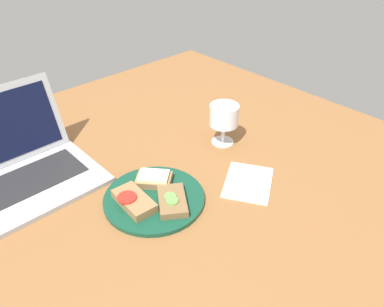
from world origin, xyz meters
TOP-DOWN VIEW (x-y plane):
  - wooden_table at (0.00, 0.00)cm, footprint 140.00×140.00cm
  - plate at (-11.60, -4.43)cm, footprint 25.19×25.19cm
  - sandwich_with_tomato at (-16.86, -3.32)cm, footprint 7.07×12.15cm
  - sandwich_with_cucumber at (-9.94, -9.45)cm, footprint 11.50×12.65cm
  - sandwich_with_cheese at (-8.09, -0.46)cm, footprint 10.57×10.88cm
  - wine_glass at (20.37, 2.16)cm, footprint 8.64×8.64cm
  - laptop at (-32.26, 26.67)cm, footprint 35.59×31.25cm
  - napkin at (10.83, -16.04)cm, footprint 19.39×18.20cm

SIDE VIEW (x-z plane):
  - wooden_table at x=0.00cm, z-range 0.00..3.00cm
  - napkin at x=10.83cm, z-range 3.00..3.40cm
  - plate at x=-11.60cm, z-range 3.00..4.14cm
  - sandwich_with_cucumber at x=-9.94cm, z-range 3.96..6.25cm
  - sandwich_with_tomato at x=-16.86cm, z-range 3.98..6.66cm
  - sandwich_with_cheese at x=-8.09cm, z-range 4.05..6.66cm
  - laptop at x=-32.26cm, z-range -3.20..18.49cm
  - wine_glass at x=20.37cm, z-range 5.51..18.20cm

